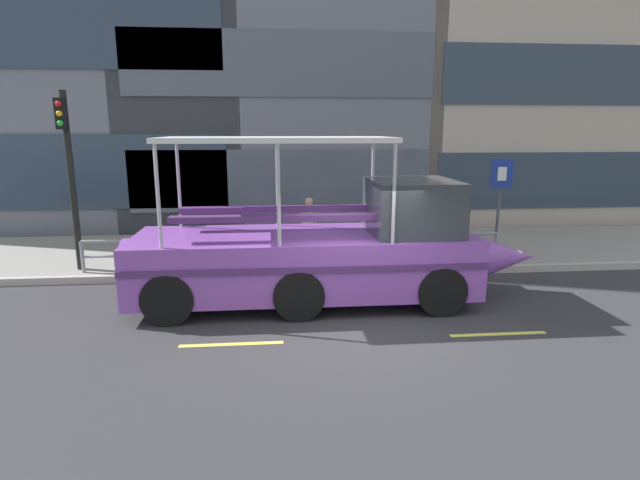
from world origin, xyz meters
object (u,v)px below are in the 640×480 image
parking_sign (500,192)px  pedestrian_near_bow (427,218)px  pedestrian_mid_left (309,220)px  traffic_light_pole (69,164)px  duck_tour_boat (329,251)px

parking_sign → pedestrian_near_bow: parking_sign is taller
pedestrian_mid_left → pedestrian_near_bow: bearing=2.4°
parking_sign → pedestrian_mid_left: (-5.06, 0.97, -0.86)m
traffic_light_pole → pedestrian_near_bow: 9.56m
pedestrian_near_bow → parking_sign: bearing=-34.7°
duck_tour_boat → pedestrian_mid_left: bearing=92.8°
traffic_light_pole → pedestrian_mid_left: size_ratio=2.72×
traffic_light_pole → duck_tour_boat: size_ratio=0.49×
traffic_light_pole → pedestrian_near_bow: (9.32, 1.28, -1.69)m
traffic_light_pole → duck_tour_boat: traffic_light_pole is taller
traffic_light_pole → parking_sign: size_ratio=1.62×
parking_sign → pedestrian_mid_left: parking_sign is taller
parking_sign → pedestrian_near_bow: bearing=145.3°
traffic_light_pole → pedestrian_mid_left: traffic_light_pole is taller
pedestrian_mid_left → parking_sign: bearing=-10.9°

